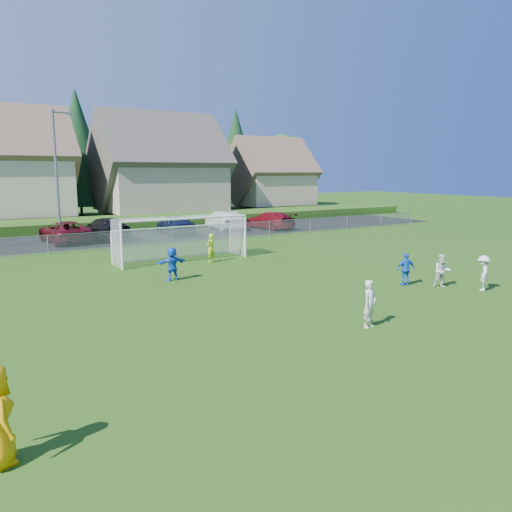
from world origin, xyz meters
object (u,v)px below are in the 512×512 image
(car_c, at_px, (65,232))
(player_white_c, at_px, (483,273))
(goalkeeper, at_px, (211,248))
(soccer_goal, at_px, (180,232))
(player_blue_a, at_px, (406,269))
(player_blue_b, at_px, (172,264))
(car_g, at_px, (270,220))
(car_f, at_px, (224,220))
(car_d, at_px, (106,229))
(player_white_b, at_px, (442,271))
(soccer_ball, at_px, (368,319))
(player_white_a, at_px, (370,304))
(car_e, at_px, (175,224))

(car_c, bearing_deg, player_white_c, 110.98)
(goalkeeper, distance_m, soccer_goal, 2.07)
(player_blue_a, height_order, player_blue_b, player_blue_b)
(car_g, relative_size, soccer_goal, 0.69)
(player_white_c, bearing_deg, car_f, -125.44)
(car_c, height_order, car_d, car_d)
(player_blue_a, relative_size, car_f, 0.30)
(car_c, relative_size, soccer_goal, 0.73)
(car_c, bearing_deg, player_white_b, 110.31)
(player_white_b, xyz_separation_m, car_d, (-8.06, 23.02, 0.08))
(car_g, bearing_deg, player_blue_b, 37.06)
(player_blue_b, bearing_deg, soccer_goal, -119.16)
(player_blue_a, bearing_deg, soccer_ball, 48.61)
(car_d, bearing_deg, player_white_a, 87.72)
(player_white_a, height_order, soccer_goal, soccer_goal)
(soccer_ball, relative_size, player_blue_b, 0.14)
(player_white_b, bearing_deg, player_blue_a, 168.15)
(player_white_a, relative_size, car_e, 0.33)
(soccer_ball, height_order, car_c, car_c)
(soccer_ball, xyz_separation_m, car_g, (12.27, 24.38, 0.63))
(car_c, bearing_deg, car_d, 175.08)
(player_white_a, height_order, player_white_c, player_white_a)
(soccer_goal, bearing_deg, car_c, 110.57)
(player_white_b, bearing_deg, player_blue_b, 176.09)
(player_white_a, distance_m, car_g, 27.81)
(player_blue_b, relative_size, car_g, 0.30)
(goalkeeper, bearing_deg, car_e, -126.44)
(player_blue_a, relative_size, goalkeeper, 0.92)
(goalkeeper, relative_size, car_c, 0.29)
(goalkeeper, bearing_deg, player_white_b, 95.87)
(player_blue_b, bearing_deg, player_blue_a, 140.76)
(player_white_c, relative_size, player_blue_b, 0.97)
(soccer_ball, relative_size, car_d, 0.04)
(soccer_ball, xyz_separation_m, soccer_goal, (-0.56, 14.20, 1.52))
(player_white_c, distance_m, player_blue_b, 13.54)
(player_white_c, relative_size, car_e, 0.32)
(player_blue_a, distance_m, car_f, 23.02)
(player_white_a, relative_size, player_white_c, 1.03)
(soccer_ball, distance_m, car_c, 25.42)
(player_white_a, height_order, car_c, player_white_a)
(player_white_b, distance_m, goalkeeper, 12.15)
(player_white_a, xyz_separation_m, goalkeeper, (0.97, 13.11, 0.02))
(player_white_c, relative_size, car_d, 0.27)
(player_white_b, distance_m, player_blue_b, 11.97)
(car_d, distance_m, car_g, 14.04)
(player_white_a, height_order, player_blue_b, player_blue_b)
(soccer_ball, bearing_deg, player_blue_b, 107.70)
(soccer_ball, xyz_separation_m, player_white_a, (-0.36, -0.41, 0.66))
(car_f, bearing_deg, car_g, 164.70)
(player_white_b, bearing_deg, player_white_c, -18.52)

